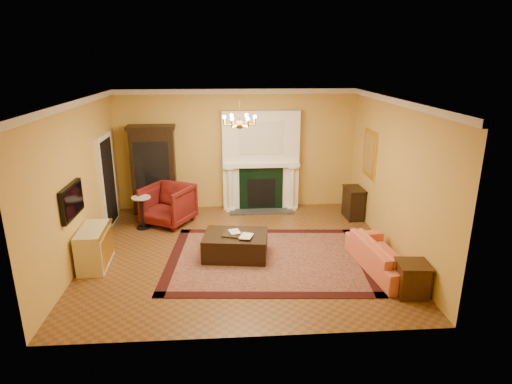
{
  "coord_description": "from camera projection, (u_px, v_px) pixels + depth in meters",
  "views": [
    {
      "loc": [
        -0.25,
        -7.82,
        3.73
      ],
      "look_at": [
        0.32,
        0.3,
        1.15
      ],
      "focal_mm": 30.0,
      "sensor_mm": 36.0,
      "label": 1
    }
  ],
  "objects": [
    {
      "name": "book_b",
      "position": [
        240.0,
        229.0,
        8.03
      ],
      "size": [
        0.22,
        0.09,
        0.3
      ],
      "primitive_type": "imported",
      "rotation": [
        0.0,
        0.0,
        -0.32
      ],
      "color": "gray",
      "rests_on": "ottoman_tray"
    },
    {
      "name": "pedestal_table",
      "position": [
        142.0,
        210.0,
        9.63
      ],
      "size": [
        0.42,
        0.42,
        0.75
      ],
      "color": "black",
      "rests_on": "floor"
    },
    {
      "name": "console_table",
      "position": [
        353.0,
        204.0,
        10.3
      ],
      "size": [
        0.39,
        0.66,
        0.72
      ],
      "primitive_type": "cube",
      "rotation": [
        0.0,
        0.0,
        0.04
      ],
      "color": "black",
      "rests_on": "floor"
    },
    {
      "name": "china_cabinet",
      "position": [
        154.0,
        172.0,
        10.5
      ],
      "size": [
        1.06,
        0.53,
        2.08
      ],
      "primitive_type": "cube",
      "rotation": [
        0.0,
        0.0,
        0.05
      ],
      "color": "black",
      "rests_on": "floor"
    },
    {
      "name": "topiary_right",
      "position": [
        285.0,
        153.0,
        10.63
      ],
      "size": [
        0.15,
        0.15,
        0.4
      ],
      "color": "gray",
      "rests_on": "fireplace"
    },
    {
      "name": "fireplace",
      "position": [
        261.0,
        163.0,
        10.71
      ],
      "size": [
        1.9,
        0.7,
        2.5
      ],
      "color": "white",
      "rests_on": "wall_back"
    },
    {
      "name": "chandelier",
      "position": [
        240.0,
        121.0,
        7.8
      ],
      "size": [
        0.63,
        0.55,
        0.53
      ],
      "color": "gold",
      "rests_on": "ceiling"
    },
    {
      "name": "book_a",
      "position": [
        229.0,
        227.0,
        8.18
      ],
      "size": [
        0.2,
        0.07,
        0.27
      ],
      "primitive_type": "imported",
      "rotation": [
        0.0,
        0.0,
        0.25
      ],
      "color": "gray",
      "rests_on": "ottoman_tray"
    },
    {
      "name": "tv_panel",
      "position": [
        72.0,
        201.0,
        7.41
      ],
      "size": [
        0.09,
        0.95,
        0.58
      ],
      "color": "black",
      "rests_on": "wall_left"
    },
    {
      "name": "commode",
      "position": [
        94.0,
        247.0,
        7.91
      ],
      "size": [
        0.52,
        1.01,
        0.74
      ],
      "primitive_type": "cube",
      "rotation": [
        0.0,
        0.0,
        0.05
      ],
      "color": "beige",
      "rests_on": "floor"
    },
    {
      "name": "ceiling",
      "position": [
        239.0,
        99.0,
        7.68
      ],
      "size": [
        6.0,
        5.5,
        0.02
      ],
      "primitive_type": "cube",
      "color": "silver",
      "rests_on": "wall_back"
    },
    {
      "name": "wall_left",
      "position": [
        78.0,
        183.0,
        7.93
      ],
      "size": [
        0.02,
        5.5,
        3.0
      ],
      "primitive_type": "cube",
      "color": "gold",
      "rests_on": "floor"
    },
    {
      "name": "gilt_mirror",
      "position": [
        370.0,
        154.0,
        9.62
      ],
      "size": [
        0.06,
        0.76,
        1.05
      ],
      "color": "gold",
      "rests_on": "wall_right"
    },
    {
      "name": "ottoman_tray",
      "position": [
        235.0,
        234.0,
        8.2
      ],
      "size": [
        0.52,
        0.46,
        0.03
      ],
      "primitive_type": "cube",
      "rotation": [
        0.0,
        0.0,
        -0.3
      ],
      "color": "black",
      "rests_on": "leather_ottoman"
    },
    {
      "name": "floor",
      "position": [
        241.0,
        252.0,
        8.59
      ],
      "size": [
        6.0,
        5.5,
        0.02
      ],
      "primitive_type": "cube",
      "color": "brown",
      "rests_on": "ground"
    },
    {
      "name": "wingback_armchair",
      "position": [
        168.0,
        203.0,
        9.89
      ],
      "size": [
        1.31,
        1.29,
        1.02
      ],
      "primitive_type": "imported",
      "rotation": [
        0.0,
        0.0,
        -0.5
      ],
      "color": "maroon",
      "rests_on": "floor"
    },
    {
      "name": "wall_front",
      "position": [
        248.0,
        238.0,
        5.51
      ],
      "size": [
        6.0,
        0.02,
        3.0
      ],
      "primitive_type": "cube",
      "color": "gold",
      "rests_on": "floor"
    },
    {
      "name": "crown_molding",
      "position": [
        238.0,
        98.0,
        8.61
      ],
      "size": [
        6.0,
        5.5,
        0.12
      ],
      "color": "silver",
      "rests_on": "ceiling"
    },
    {
      "name": "wall_back",
      "position": [
        236.0,
        150.0,
        10.76
      ],
      "size": [
        6.0,
        0.02,
        3.0
      ],
      "primitive_type": "cube",
      "color": "gold",
      "rests_on": "floor"
    },
    {
      "name": "oriental_rug",
      "position": [
        268.0,
        258.0,
        8.27
      ],
      "size": [
        4.03,
        3.15,
        0.02
      ],
      "primitive_type": "cube",
      "rotation": [
        0.0,
        0.0,
        -0.07
      ],
      "color": "#4C101A",
      "rests_on": "floor"
    },
    {
      "name": "doorway",
      "position": [
        108.0,
        181.0,
        9.69
      ],
      "size": [
        0.08,
        1.05,
        2.1
      ],
      "color": "silver",
      "rests_on": "wall_left"
    },
    {
      "name": "topiary_left",
      "position": [
        236.0,
        152.0,
        10.54
      ],
      "size": [
        0.17,
        0.17,
        0.47
      ],
      "color": "gray",
      "rests_on": "fireplace"
    },
    {
      "name": "end_table",
      "position": [
        412.0,
        280.0,
        6.96
      ],
      "size": [
        0.5,
        0.5,
        0.54
      ],
      "primitive_type": "cube",
      "rotation": [
        0.0,
        0.0,
        -0.09
      ],
      "color": "#38240F",
      "rests_on": "floor"
    },
    {
      "name": "leather_ottoman",
      "position": [
        236.0,
        245.0,
        8.31
      ],
      "size": [
        1.31,
        1.03,
        0.45
      ],
      "primitive_type": "cube",
      "rotation": [
        0.0,
        0.0,
        -0.13
      ],
      "color": "black",
      "rests_on": "oriental_rug"
    },
    {
      "name": "wall_right",
      "position": [
        394.0,
        177.0,
        8.33
      ],
      "size": [
        0.02,
        5.5,
        3.0
      ],
      "primitive_type": "cube",
      "color": "gold",
      "rests_on": "floor"
    },
    {
      "name": "coral_sofa",
      "position": [
        384.0,
        251.0,
        7.76
      ],
      "size": [
        0.77,
        1.94,
        0.74
      ],
      "primitive_type": "imported",
      "rotation": [
        0.0,
        0.0,
        1.69
      ],
      "color": "#E86549",
      "rests_on": "floor"
    }
  ]
}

